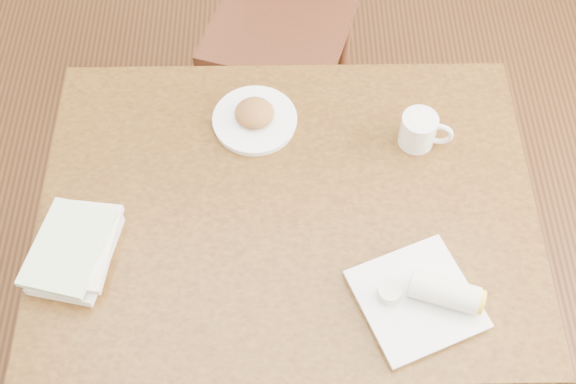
{
  "coord_description": "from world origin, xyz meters",
  "views": [
    {
      "loc": [
        -0.01,
        -0.82,
        2.12
      ],
      "look_at": [
        0.0,
        0.0,
        0.8
      ],
      "focal_mm": 45.0,
      "sensor_mm": 36.0,
      "label": 1
    }
  ],
  "objects_px": {
    "plate_scone": "(255,118)",
    "coffee_mug": "(420,130)",
    "table": "(288,224)",
    "book_stack": "(75,249)",
    "plate_burrito": "(425,297)"
  },
  "relations": [
    {
      "from": "plate_scone",
      "to": "coffee_mug",
      "type": "xyz_separation_m",
      "value": [
        0.38,
        -0.06,
        0.02
      ]
    },
    {
      "from": "table",
      "to": "book_stack",
      "type": "relative_size",
      "value": 4.56
    },
    {
      "from": "coffee_mug",
      "to": "book_stack",
      "type": "bearing_deg",
      "value": -158.92
    },
    {
      "from": "table",
      "to": "coffee_mug",
      "type": "height_order",
      "value": "coffee_mug"
    },
    {
      "from": "table",
      "to": "coffee_mug",
      "type": "bearing_deg",
      "value": 28.86
    },
    {
      "from": "plate_scone",
      "to": "book_stack",
      "type": "distance_m",
      "value": 0.51
    },
    {
      "from": "plate_burrito",
      "to": "table",
      "type": "bearing_deg",
      "value": 139.19
    },
    {
      "from": "plate_scone",
      "to": "coffee_mug",
      "type": "height_order",
      "value": "coffee_mug"
    },
    {
      "from": "coffee_mug",
      "to": "book_stack",
      "type": "relative_size",
      "value": 0.51
    },
    {
      "from": "plate_burrito",
      "to": "book_stack",
      "type": "xyz_separation_m",
      "value": [
        -0.72,
        0.11,
        0.0
      ]
    },
    {
      "from": "coffee_mug",
      "to": "plate_burrito",
      "type": "xyz_separation_m",
      "value": [
        -0.03,
        -0.4,
        -0.02
      ]
    },
    {
      "from": "plate_scone",
      "to": "coffee_mug",
      "type": "distance_m",
      "value": 0.39
    },
    {
      "from": "coffee_mug",
      "to": "book_stack",
      "type": "xyz_separation_m",
      "value": [
        -0.75,
        -0.29,
        -0.02
      ]
    },
    {
      "from": "plate_scone",
      "to": "plate_burrito",
      "type": "relative_size",
      "value": 0.69
    },
    {
      "from": "plate_scone",
      "to": "book_stack",
      "type": "xyz_separation_m",
      "value": [
        -0.37,
        -0.35,
        0.01
      ]
    }
  ]
}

